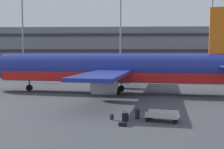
{
  "coord_description": "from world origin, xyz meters",
  "views": [
    {
      "loc": [
        2.14,
        -39.74,
        5.36
      ],
      "look_at": [
        0.83,
        -7.64,
        3.0
      ],
      "focal_mm": 45.72,
      "sensor_mm": 36.0,
      "label": 1
    }
  ],
  "objects_px": {
    "suitcase_scuffed": "(123,124)",
    "airliner": "(113,70)",
    "suitcase_upright": "(137,114)",
    "suitcase_orange": "(125,117)",
    "backpack_red": "(112,117)",
    "baggage_cart": "(162,116)"
  },
  "relations": [
    {
      "from": "suitcase_upright",
      "to": "backpack_red",
      "type": "bearing_deg",
      "value": -167.81
    },
    {
      "from": "backpack_red",
      "to": "baggage_cart",
      "type": "distance_m",
      "value": 4.01
    },
    {
      "from": "suitcase_upright",
      "to": "baggage_cart",
      "type": "xyz_separation_m",
      "value": [
        1.93,
        -0.78,
        -0.01
      ]
    },
    {
      "from": "backpack_red",
      "to": "baggage_cart",
      "type": "relative_size",
      "value": 0.17
    },
    {
      "from": "suitcase_scuffed",
      "to": "suitcase_upright",
      "type": "bearing_deg",
      "value": 62.98
    },
    {
      "from": "suitcase_upright",
      "to": "backpack_red",
      "type": "distance_m",
      "value": 2.12
    },
    {
      "from": "airliner",
      "to": "suitcase_upright",
      "type": "height_order",
      "value": "airliner"
    },
    {
      "from": "suitcase_upright",
      "to": "baggage_cart",
      "type": "height_order",
      "value": "suitcase_upright"
    },
    {
      "from": "airliner",
      "to": "suitcase_orange",
      "type": "height_order",
      "value": "airliner"
    },
    {
      "from": "suitcase_upright",
      "to": "airliner",
      "type": "bearing_deg",
      "value": 99.55
    },
    {
      "from": "suitcase_upright",
      "to": "baggage_cart",
      "type": "relative_size",
      "value": 0.28
    },
    {
      "from": "airliner",
      "to": "suitcase_upright",
      "type": "distance_m",
      "value": 15.59
    },
    {
      "from": "suitcase_orange",
      "to": "suitcase_upright",
      "type": "bearing_deg",
      "value": 42.95
    },
    {
      "from": "suitcase_orange",
      "to": "suitcase_scuffed",
      "type": "xyz_separation_m",
      "value": [
        -0.19,
        -1.4,
        -0.23
      ]
    },
    {
      "from": "airliner",
      "to": "suitcase_orange",
      "type": "distance_m",
      "value": 16.38
    },
    {
      "from": "airliner",
      "to": "suitcase_orange",
      "type": "xyz_separation_m",
      "value": [
        1.54,
        -16.06,
        -2.86
      ]
    },
    {
      "from": "suitcase_upright",
      "to": "suitcase_scuffed",
      "type": "bearing_deg",
      "value": -117.02
    },
    {
      "from": "airliner",
      "to": "suitcase_orange",
      "type": "relative_size",
      "value": 46.24
    },
    {
      "from": "suitcase_orange",
      "to": "suitcase_scuffed",
      "type": "height_order",
      "value": "suitcase_orange"
    },
    {
      "from": "suitcase_orange",
      "to": "backpack_red",
      "type": "xyz_separation_m",
      "value": [
        -1.06,
        0.49,
        -0.11
      ]
    },
    {
      "from": "suitcase_scuffed",
      "to": "airliner",
      "type": "bearing_deg",
      "value": 94.44
    },
    {
      "from": "backpack_red",
      "to": "baggage_cart",
      "type": "bearing_deg",
      "value": -4.81
    }
  ]
}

